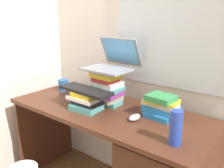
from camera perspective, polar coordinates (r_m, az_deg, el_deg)
The scene contains 10 objects.
wall_back at distance 1.95m, azimuth 5.79°, elevation 12.33°, with size 6.00×0.06×2.60m.
wall_left at distance 2.35m, azimuth -19.15°, elevation 12.18°, with size 0.05×6.00×2.60m, color beige.
book_stack_tall at distance 1.85m, azimuth -1.26°, elevation -0.90°, with size 0.25×0.20×0.26m.
book_stack_keyboard_riser at distance 1.77m, azimuth -6.05°, elevation -4.06°, with size 0.25×0.19×0.13m.
book_stack_side at distance 1.66m, azimuth 11.26°, elevation -5.07°, with size 0.25×0.18×0.16m.
laptop at distance 1.87m, azimuth 0.15°, elevation 5.23°, with size 0.34×0.35×0.23m.
keyboard at distance 1.75m, azimuth -6.14°, elevation -1.47°, with size 0.42×0.14×0.02m, color black.
computer_mouse at distance 1.61m, azimuth 5.27°, elevation -7.73°, with size 0.06×0.10×0.04m, color #A5A8AD.
mug at distance 2.25m, azimuth -11.21°, elevation -0.20°, with size 0.13×0.09×0.10m.
water_bottle at distance 1.34m, azimuth 14.61°, elevation -9.82°, with size 0.07×0.07×0.19m, color #263FA5.
Camera 1 is at (1.05, -1.28, 1.43)m, focal length 39.39 mm.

